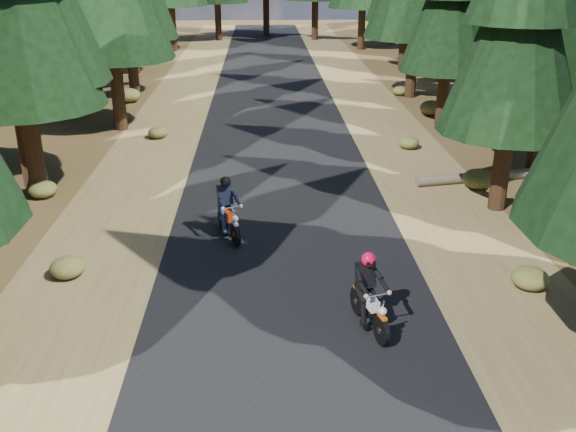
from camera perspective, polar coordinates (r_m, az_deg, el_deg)
The scene contains 8 objects.
ground at distance 13.95m, azimuth 0.26°, elevation -6.54°, with size 120.00×120.00×0.00m, color #423117.
road at distance 18.48m, azimuth -0.46°, elevation 0.99°, with size 6.00×100.00×0.01m, color black.
shoulder_l at distance 18.90m, azimuth -14.54°, elevation 0.73°, with size 3.20×100.00×0.01m, color brown.
shoulder_r at distance 19.18m, azimuth 13.41°, elevation 1.16°, with size 3.20×100.00×0.01m, color brown.
log_near at distance 21.60m, azimuth 18.31°, elevation 3.46°, with size 0.32×0.32×5.69m, color #4C4233.
understory_shrubs at distance 21.51m, azimuth 1.59°, elevation 4.87°, with size 15.15×29.34×0.67m.
rider_lead at distance 12.43m, azimuth 7.26°, elevation -7.85°, with size 0.94×1.81×1.55m.
rider_follow at distance 16.28m, azimuth -5.32°, elevation -0.17°, with size 1.09×1.84×1.57m.
Camera 1 is at (-0.58, -12.20, 6.74)m, focal length 40.00 mm.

